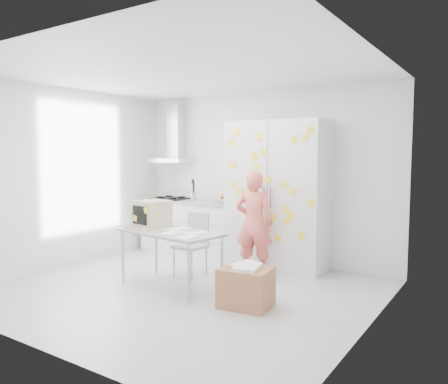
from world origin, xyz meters
The scene contains 10 objects.
floor centered at (0.00, 0.00, -0.01)m, with size 4.50×4.00×0.02m, color silver.
walls centered at (0.00, 0.72, 1.35)m, with size 4.52×4.01×2.70m.
ceiling centered at (0.00, 0.00, 2.70)m, with size 4.50×4.00×0.02m, color white.
counter_run centered at (-1.20, 1.70, 0.47)m, with size 1.84×0.63×1.28m.
range_hood centered at (-1.65, 1.84, 1.96)m, with size 0.70×0.48×1.01m.
tall_cabinet centered at (0.45, 1.67, 1.10)m, with size 1.50×0.68×2.20m.
person centered at (0.39, 1.09, 0.74)m, with size 0.54×0.36×1.49m, color #F2665E.
desk centered at (-0.49, 0.08, 0.83)m, with size 1.45×0.87×1.09m.
chair centered at (-0.33, 0.63, 0.50)m, with size 0.42×0.42×0.88m.
cardboard_box centered at (0.94, -0.07, 0.23)m, with size 0.59×0.50×0.48m.
Camera 1 is at (3.36, -4.20, 1.71)m, focal length 35.00 mm.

